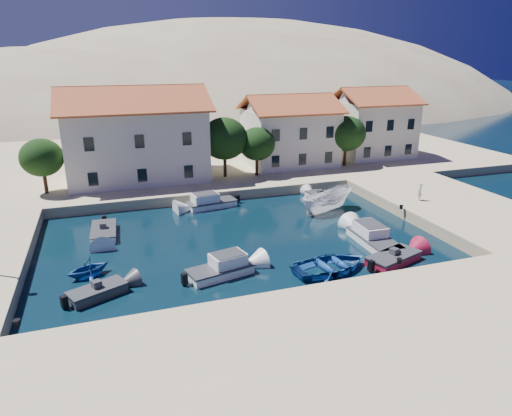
{
  "coord_description": "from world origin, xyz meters",
  "views": [
    {
      "loc": [
        -9.3,
        -21.56,
        13.85
      ],
      "look_at": [
        1.84,
        11.47,
        2.0
      ],
      "focal_mm": 32.0,
      "sensor_mm": 36.0,
      "label": 1
    }
  ],
  "objects_px": {
    "building_mid": "(290,129)",
    "cabin_cruiser_south": "(220,269)",
    "building_right": "(372,121)",
    "rowboat_south": "(331,271)",
    "boat_east": "(327,211)",
    "building_left": "(135,133)",
    "cabin_cruiser_east": "(374,238)",
    "pedestrian": "(420,192)"
  },
  "relations": [
    {
      "from": "building_mid",
      "to": "cabin_cruiser_south",
      "type": "height_order",
      "value": "building_mid"
    },
    {
      "from": "building_right",
      "to": "building_mid",
      "type": "bearing_deg",
      "value": -175.24
    },
    {
      "from": "building_mid",
      "to": "rowboat_south",
      "type": "xyz_separation_m",
      "value": [
        -7.72,
        -25.98,
        -5.22
      ]
    },
    {
      "from": "boat_east",
      "to": "building_left",
      "type": "bearing_deg",
      "value": 29.85
    },
    {
      "from": "building_left",
      "to": "cabin_cruiser_east",
      "type": "relative_size",
      "value": 2.79
    },
    {
      "from": "boat_east",
      "to": "pedestrian",
      "type": "distance_m",
      "value": 8.67
    },
    {
      "from": "cabin_cruiser_south",
      "to": "rowboat_south",
      "type": "xyz_separation_m",
      "value": [
        7.2,
        -1.69,
        -0.48
      ]
    },
    {
      "from": "cabin_cruiser_south",
      "to": "cabin_cruiser_east",
      "type": "bearing_deg",
      "value": -7.31
    },
    {
      "from": "building_mid",
      "to": "boat_east",
      "type": "relative_size",
      "value": 1.82
    },
    {
      "from": "building_right",
      "to": "pedestrian",
      "type": "relative_size",
      "value": 5.83
    },
    {
      "from": "pedestrian",
      "to": "building_left",
      "type": "bearing_deg",
      "value": -78.25
    },
    {
      "from": "building_right",
      "to": "rowboat_south",
      "type": "bearing_deg",
      "value": -126.17
    },
    {
      "from": "building_mid",
      "to": "rowboat_south",
      "type": "distance_m",
      "value": 27.6
    },
    {
      "from": "rowboat_south",
      "to": "building_mid",
      "type": "bearing_deg",
      "value": -23.76
    },
    {
      "from": "pedestrian",
      "to": "building_mid",
      "type": "bearing_deg",
      "value": -115.37
    },
    {
      "from": "building_left",
      "to": "building_mid",
      "type": "relative_size",
      "value": 1.4
    },
    {
      "from": "building_right",
      "to": "cabin_cruiser_east",
      "type": "height_order",
      "value": "building_right"
    },
    {
      "from": "cabin_cruiser_east",
      "to": "boat_east",
      "type": "bearing_deg",
      "value": 1.08
    },
    {
      "from": "building_left",
      "to": "rowboat_south",
      "type": "relative_size",
      "value": 2.69
    },
    {
      "from": "building_left",
      "to": "building_mid",
      "type": "height_order",
      "value": "building_left"
    },
    {
      "from": "building_left",
      "to": "cabin_cruiser_south",
      "type": "height_order",
      "value": "building_left"
    },
    {
      "from": "cabin_cruiser_east",
      "to": "building_mid",
      "type": "bearing_deg",
      "value": -4.36
    },
    {
      "from": "cabin_cruiser_south",
      "to": "boat_east",
      "type": "bearing_deg",
      "value": 23.51
    },
    {
      "from": "building_left",
      "to": "rowboat_south",
      "type": "xyz_separation_m",
      "value": [
        10.28,
        -24.98,
        -5.94
      ]
    },
    {
      "from": "building_left",
      "to": "cabin_cruiser_east",
      "type": "height_order",
      "value": "building_left"
    },
    {
      "from": "building_mid",
      "to": "building_right",
      "type": "bearing_deg",
      "value": 4.76
    },
    {
      "from": "building_mid",
      "to": "building_right",
      "type": "height_order",
      "value": "building_right"
    },
    {
      "from": "building_right",
      "to": "cabin_cruiser_south",
      "type": "relative_size",
      "value": 2.05
    },
    {
      "from": "building_left",
      "to": "cabin_cruiser_south",
      "type": "relative_size",
      "value": 3.19
    },
    {
      "from": "building_left",
      "to": "building_right",
      "type": "bearing_deg",
      "value": 3.81
    },
    {
      "from": "cabin_cruiser_south",
      "to": "pedestrian",
      "type": "xyz_separation_m",
      "value": [
        20.64,
        6.85,
        1.34
      ]
    },
    {
      "from": "building_mid",
      "to": "pedestrian",
      "type": "distance_m",
      "value": 18.66
    },
    {
      "from": "building_mid",
      "to": "pedestrian",
      "type": "relative_size",
      "value": 6.48
    },
    {
      "from": "building_left",
      "to": "building_right",
      "type": "relative_size",
      "value": 1.56
    },
    {
      "from": "rowboat_south",
      "to": "building_right",
      "type": "bearing_deg",
      "value": -43.38
    },
    {
      "from": "boat_east",
      "to": "pedestrian",
      "type": "bearing_deg",
      "value": -125.41
    },
    {
      "from": "building_left",
      "to": "pedestrian",
      "type": "relative_size",
      "value": 9.07
    },
    {
      "from": "building_left",
      "to": "boat_east",
      "type": "xyz_separation_m",
      "value": [
        15.61,
        -13.95,
        -5.94
      ]
    },
    {
      "from": "cabin_cruiser_east",
      "to": "boat_east",
      "type": "height_order",
      "value": "cabin_cruiser_east"
    },
    {
      "from": "cabin_cruiser_south",
      "to": "boat_east",
      "type": "relative_size",
      "value": 0.8
    },
    {
      "from": "boat_east",
      "to": "rowboat_south",
      "type": "bearing_deg",
      "value": 135.83
    },
    {
      "from": "building_mid",
      "to": "cabin_cruiser_south",
      "type": "distance_m",
      "value": 28.89
    }
  ]
}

